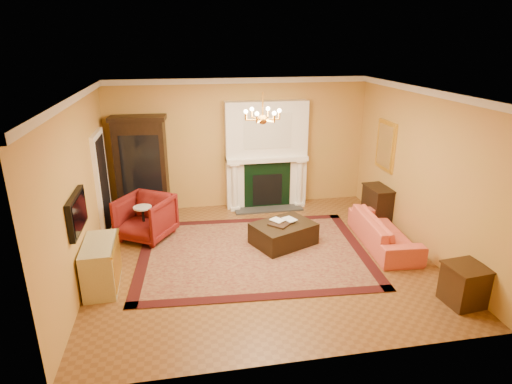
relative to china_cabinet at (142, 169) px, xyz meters
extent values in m
cube|color=brown|center=(2.23, -2.49, -1.09)|extent=(6.00, 5.50, 0.02)
cube|color=white|center=(2.23, -2.49, 1.93)|extent=(6.00, 5.50, 0.02)
cube|color=#C98C48|center=(2.23, 0.27, 0.42)|extent=(6.00, 0.02, 3.00)
cube|color=#C98C48|center=(2.23, -5.25, 0.42)|extent=(6.00, 0.02, 3.00)
cube|color=#C98C48|center=(-0.78, -2.49, 0.42)|extent=(0.02, 5.50, 3.00)
cube|color=#C98C48|center=(5.24, -2.49, 0.42)|extent=(0.02, 5.50, 3.00)
cube|color=white|center=(2.83, 0.10, 0.17)|extent=(1.90, 0.32, 2.50)
cube|color=silver|center=(2.83, -0.07, 0.77)|extent=(1.10, 0.01, 0.80)
cube|color=black|center=(2.83, -0.07, -0.53)|extent=(1.10, 0.02, 1.10)
cube|color=black|center=(2.83, -0.08, -0.63)|extent=(0.70, 0.02, 0.75)
cube|color=#333333|center=(2.83, -0.19, -1.06)|extent=(1.60, 0.50, 0.04)
cube|color=white|center=(2.83, 0.04, 0.10)|extent=(1.90, 0.44, 0.10)
cylinder|color=white|center=(2.05, -0.08, -0.49)|extent=(0.14, 0.14, 1.18)
cylinder|color=white|center=(3.61, -0.08, -0.49)|extent=(0.14, 0.14, 1.18)
cube|color=silver|center=(2.23, 0.22, 1.86)|extent=(6.00, 0.08, 0.12)
cube|color=silver|center=(-0.73, -2.49, 1.86)|extent=(0.08, 5.50, 0.12)
cube|color=silver|center=(5.19, -2.49, 1.86)|extent=(0.08, 5.50, 0.12)
cube|color=white|center=(-0.73, -0.79, -0.03)|extent=(0.08, 1.05, 2.10)
cube|color=black|center=(-0.70, -0.79, -0.06)|extent=(0.02, 0.85, 1.95)
cube|color=black|center=(-0.72, -3.09, 0.27)|extent=(0.08, 0.95, 0.58)
cube|color=black|center=(-0.68, -3.09, 0.27)|extent=(0.01, 0.85, 0.48)
cube|color=yellow|center=(5.20, -1.09, 0.57)|extent=(0.05, 0.76, 1.05)
cube|color=white|center=(5.17, -1.09, 0.57)|extent=(0.01, 0.62, 0.90)
cylinder|color=gold|center=(2.23, -2.49, 1.72)|extent=(0.03, 0.03, 0.40)
sphere|color=gold|center=(2.23, -2.49, 1.47)|extent=(0.16, 0.16, 0.16)
sphere|color=#FFE5B2|center=(2.51, -2.49, 1.61)|extent=(0.07, 0.07, 0.07)
sphere|color=#FFE5B2|center=(2.37, -2.25, 1.61)|extent=(0.07, 0.07, 0.07)
sphere|color=#FFE5B2|center=(2.09, -2.25, 1.61)|extent=(0.07, 0.07, 0.07)
sphere|color=#FFE5B2|center=(1.95, -2.49, 1.61)|extent=(0.07, 0.07, 0.07)
sphere|color=#FFE5B2|center=(2.09, -2.73, 1.61)|extent=(0.07, 0.07, 0.07)
sphere|color=#FFE5B2|center=(2.37, -2.73, 1.61)|extent=(0.07, 0.07, 0.07)
cube|color=#4D1016|center=(2.10, -2.29, -1.08)|extent=(4.43, 3.44, 0.02)
cube|color=black|center=(0.00, 0.00, 0.00)|extent=(1.12, 0.59, 2.17)
imported|color=maroon|center=(0.10, -1.27, -0.60)|extent=(1.26, 1.24, 0.97)
cylinder|color=black|center=(0.05, -1.21, -1.07)|extent=(0.26, 0.26, 0.04)
cylinder|color=black|center=(0.05, -1.21, -0.75)|extent=(0.05, 0.05, 0.59)
cylinder|color=white|center=(0.05, -1.21, -0.44)|extent=(0.37, 0.37, 0.03)
cube|color=#C0B68C|center=(-0.50, -2.98, -0.70)|extent=(0.52, 1.05, 0.77)
imported|color=#E75049|center=(4.66, -2.41, -0.69)|extent=(0.72, 2.04, 0.78)
cube|color=black|center=(4.95, -4.46, -0.78)|extent=(0.57, 0.57, 0.60)
cube|color=black|center=(5.01, -1.34, -0.70)|extent=(0.43, 0.72, 0.78)
cube|color=black|center=(2.74, -2.04, -0.86)|extent=(1.37, 1.21, 0.42)
cube|color=black|center=(2.69, -2.02, -0.63)|extent=(0.57, 0.57, 0.03)
imported|color=gray|center=(2.55, -2.01, -0.48)|extent=(0.18, 0.13, 0.27)
imported|color=gray|center=(2.79, -1.99, -0.48)|extent=(0.19, 0.11, 0.28)
cylinder|color=tan|center=(2.23, 0.04, 0.19)|extent=(0.11, 0.11, 0.09)
cone|color=#0D3315|center=(2.23, 0.04, 0.40)|extent=(0.16, 0.16, 0.34)
cylinder|color=tan|center=(3.53, 0.04, 0.19)|extent=(0.11, 0.11, 0.09)
cone|color=#0D3315|center=(3.53, 0.04, 0.40)|extent=(0.16, 0.16, 0.33)
camera|label=1|loc=(0.86, -9.39, 2.72)|focal=30.00mm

